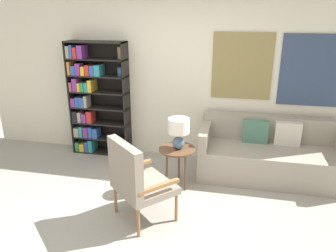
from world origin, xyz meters
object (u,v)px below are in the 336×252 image
bookshelf (93,99)px  table_lamp (179,130)px  couch (270,155)px  side_table (177,153)px  armchair (135,177)px

bookshelf → table_lamp: 1.82m
couch → side_table: 1.40m
bookshelf → side_table: size_ratio=3.24×
bookshelf → side_table: (1.57, -0.88, -0.42)m
couch → side_table: bearing=-154.0°
armchair → table_lamp: 0.95m
armchair → couch: (1.56, 1.46, -0.24)m
armchair → side_table: size_ratio=1.72×
bookshelf → couch: (2.82, -0.27, -0.60)m
bookshelf → armchair: 2.17m
couch → bookshelf: bearing=174.5°
side_table → table_lamp: 0.34m
bookshelf → couch: bearing=-5.5°
side_table → couch: bearing=26.0°
bookshelf → armchair: (1.26, -1.73, -0.36)m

